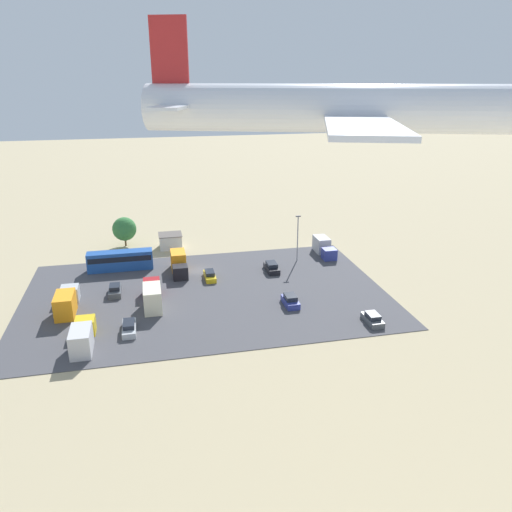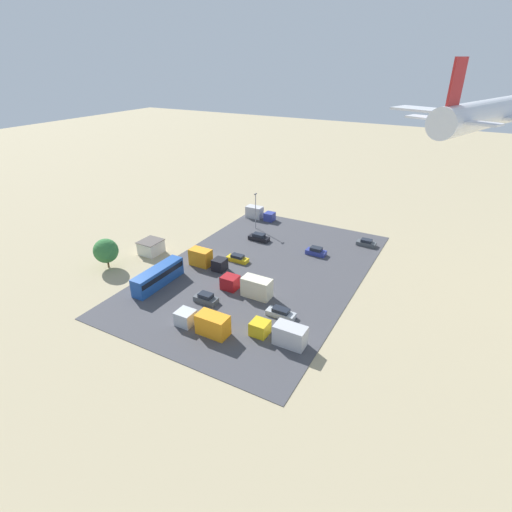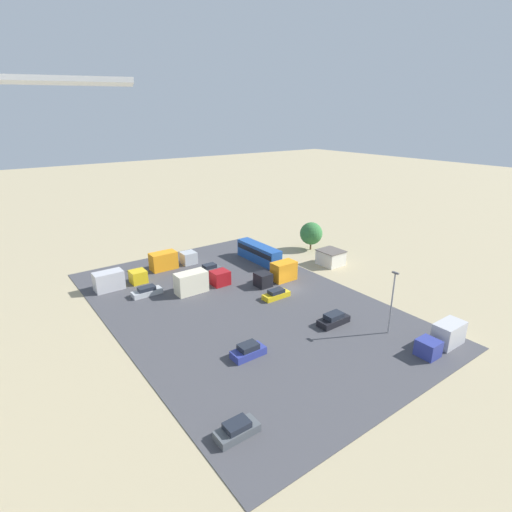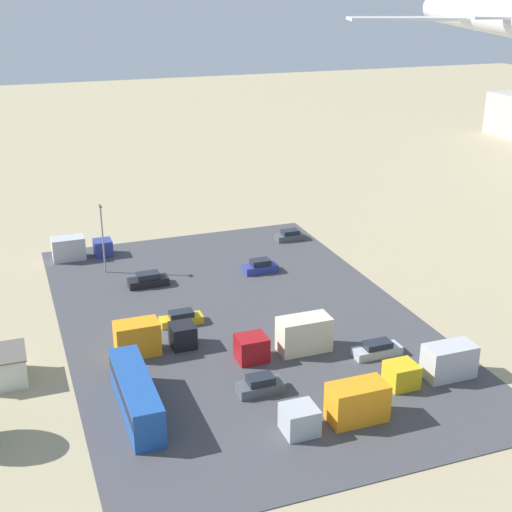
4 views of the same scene
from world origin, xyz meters
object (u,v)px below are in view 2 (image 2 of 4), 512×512
at_px(bus, 158,276).
at_px(parked_car_1, 206,298).
at_px(parked_car_4, 259,237).
at_px(parked_car_2, 281,313).
at_px(parked_car_5, 238,258).
at_px(parked_truck_0, 281,333).
at_px(parked_truck_2, 249,286).
at_px(shed_building, 151,247).
at_px(airplane, 500,111).
at_px(parked_car_0, 316,252).
at_px(parked_truck_1, 206,259).
at_px(parked_truck_3, 259,213).
at_px(parked_truck_4, 205,323).

height_order(bus, parked_car_1, bus).
bearing_deg(parked_car_4, parked_car_2, 35.35).
bearing_deg(parked_car_1, bus, -92.85).
bearing_deg(parked_car_1, parked_car_5, -168.50).
distance_m(bus, parked_car_5, 16.68).
xyz_separation_m(parked_car_1, parked_truck_0, (3.25, 15.56, 0.74)).
xyz_separation_m(parked_car_4, parked_truck_2, (20.71, 9.34, 0.91)).
relative_size(shed_building, airplane, 0.13).
bearing_deg(parked_car_4, parked_truck_0, 33.75).
height_order(parked_car_4, airplane, airplane).
xyz_separation_m(bus, parked_car_1, (0.53, 10.73, -1.14)).
height_order(shed_building, parked_car_0, shed_building).
xyz_separation_m(shed_building, parked_truck_1, (-0.67, 13.50, 0.16)).
height_order(parked_car_2, parked_car_4, parked_car_4).
bearing_deg(parked_truck_2, parked_truck_3, 25.97).
bearing_deg(parked_car_5, airplane, -77.41).
bearing_deg(parked_truck_4, parked_car_0, -8.93).
relative_size(parked_car_4, parked_truck_3, 0.62).
bearing_deg(parked_car_4, shed_building, -45.15).
bearing_deg(bus, parked_truck_3, 90.11).
bearing_deg(parked_car_5, parked_truck_1, 138.41).
distance_m(parked_car_4, airplane, 49.91).
bearing_deg(parked_truck_1, parked_car_2, 68.01).
height_order(shed_building, parked_car_1, shed_building).
bearing_deg(parked_truck_2, parked_car_1, 138.13).
xyz_separation_m(shed_building, parked_car_2, (7.48, 33.69, -0.75)).
bearing_deg(parked_truck_2, shed_building, 80.90).
xyz_separation_m(parked_car_0, parked_car_4, (-0.60, -13.85, -0.01)).
relative_size(parked_car_4, parked_truck_0, 0.55).
distance_m(parked_car_0, parked_car_4, 13.86).
xyz_separation_m(parked_truck_0, parked_truck_4, (3.29, -11.05, 0.07)).
distance_m(bus, parked_truck_1, 10.53).
relative_size(parked_truck_0, parked_truck_1, 1.10).
bearing_deg(parked_truck_1, parked_car_5, 138.41).
xyz_separation_m(parked_car_5, parked_truck_1, (4.81, -4.27, 0.92)).
height_order(shed_building, parked_truck_0, parked_truck_0).
relative_size(parked_truck_3, parked_truck_4, 0.86).
xyz_separation_m(parked_car_5, parked_truck_4, (21.87, 7.63, 0.89)).
relative_size(parked_truck_1, parked_truck_4, 0.88).
height_order(parked_car_5, parked_truck_2, parked_truck_2).
distance_m(parked_car_0, parked_truck_3, 23.93).
height_order(parked_truck_1, airplane, airplane).
bearing_deg(airplane, parked_truck_0, -108.08).
relative_size(parked_car_0, parked_truck_4, 0.47).
height_order(shed_building, parked_truck_3, parked_truck_3).
height_order(parked_car_1, airplane, airplane).
distance_m(parked_car_4, parked_truck_1, 16.21).
bearing_deg(bus, parked_truck_4, -24.91).
bearing_deg(parked_truck_3, airplane, 73.14).
distance_m(shed_building, parked_car_0, 34.41).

